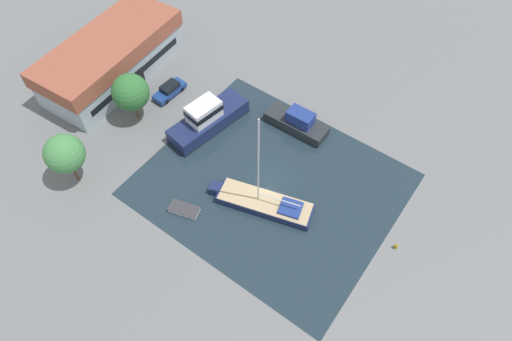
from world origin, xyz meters
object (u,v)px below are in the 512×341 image
object	(u,v)px
parked_car	(170,90)
small_dinghy	(184,209)
quay_tree_near_building	(131,92)
sailboat_moored	(264,203)
motor_cruiser	(207,118)
quay_tree_by_water	(64,154)
warehouse_building	(111,58)
cabin_boat	(297,122)

from	to	relation	value
parked_car	small_dinghy	xyz separation A→B (m)	(-12.08, -13.06, -0.52)
quay_tree_near_building	sailboat_moored	size ratio (longest dim) A/B	0.47
parked_car	motor_cruiser	world-z (taller)	motor_cruiser
quay_tree_by_water	parked_car	world-z (taller)	quay_tree_by_water
small_dinghy	parked_car	bearing A→B (deg)	-149.29
sailboat_moored	motor_cruiser	size ratio (longest dim) A/B	1.25
warehouse_building	cabin_boat	world-z (taller)	warehouse_building
quay_tree_by_water	cabin_boat	bearing A→B (deg)	-37.05
warehouse_building	sailboat_moored	world-z (taller)	sailboat_moored
quay_tree_near_building	small_dinghy	size ratio (longest dim) A/B	1.81
parked_car	quay_tree_by_water	bearing A→B (deg)	94.18
quay_tree_by_water	cabin_boat	xyz separation A→B (m)	(20.87, -15.75, -3.52)
warehouse_building	quay_tree_near_building	bearing A→B (deg)	-119.78
quay_tree_near_building	cabin_boat	distance (m)	20.03
warehouse_building	quay_tree_by_water	world-z (taller)	quay_tree_by_water
quay_tree_near_building	quay_tree_by_water	xyz separation A→B (m)	(-10.69, -1.19, 0.31)
motor_cruiser	cabin_boat	xyz separation A→B (m)	(6.28, -8.83, -0.49)
quay_tree_by_water	small_dinghy	distance (m)	13.75
motor_cruiser	quay_tree_near_building	bearing A→B (deg)	34.89
parked_car	cabin_boat	bearing A→B (deg)	-161.16
sailboat_moored	small_dinghy	world-z (taller)	sailboat_moored
small_dinghy	quay_tree_near_building	bearing A→B (deg)	-132.96
motor_cruiser	small_dinghy	distance (m)	12.12
quay_tree_near_building	quay_tree_by_water	distance (m)	10.76
parked_car	warehouse_building	bearing A→B (deg)	12.57
parked_car	quay_tree_near_building	bearing A→B (deg)	85.46
sailboat_moored	warehouse_building	bearing A→B (deg)	63.60
warehouse_building	quay_tree_by_water	distance (m)	17.04
quay_tree_near_building	quay_tree_by_water	world-z (taller)	quay_tree_by_water
cabin_boat	parked_car	bearing A→B (deg)	105.75
sailboat_moored	cabin_boat	distance (m)	11.90
quay_tree_by_water	small_dinghy	size ratio (longest dim) A/B	1.88
warehouse_building	sailboat_moored	distance (m)	28.42
warehouse_building	cabin_boat	distance (m)	25.57
warehouse_building	cabin_boat	bearing A→B (deg)	-79.35
quay_tree_by_water	sailboat_moored	world-z (taller)	sailboat_moored
quay_tree_by_water	motor_cruiser	size ratio (longest dim) A/B	0.61
quay_tree_by_water	parked_car	bearing A→B (deg)	2.05
quay_tree_by_water	cabin_boat	world-z (taller)	quay_tree_by_water
quay_tree_near_building	cabin_boat	xyz separation A→B (m)	(10.18, -16.94, -3.21)
warehouse_building	cabin_boat	xyz separation A→B (m)	(6.44, -24.68, -1.90)
sailboat_moored	small_dinghy	xyz separation A→B (m)	(-5.53, 6.48, -0.33)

